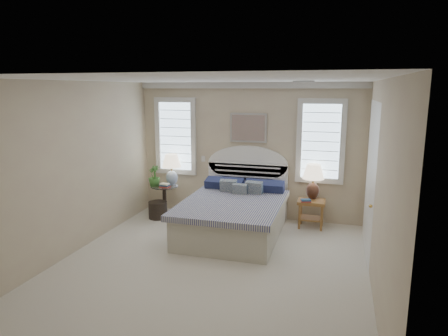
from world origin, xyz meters
TOP-DOWN VIEW (x-y plane):
  - floor at (0.00, 0.00)m, footprint 4.50×5.00m
  - ceiling at (0.00, 0.00)m, footprint 4.50×5.00m
  - wall_back at (0.00, 2.50)m, footprint 4.50×0.02m
  - wall_left at (-2.25, 0.00)m, footprint 0.02×5.00m
  - wall_right at (2.25, 0.00)m, footprint 0.02×5.00m
  - crown_molding at (0.00, 2.46)m, footprint 4.50×0.08m
  - hvac_vent at (1.20, 0.80)m, footprint 0.30×0.20m
  - switch_plate at (-0.95, 2.48)m, footprint 0.08×0.01m
  - window_left at (-1.55, 2.48)m, footprint 0.90×0.06m
  - window_right at (1.40, 2.48)m, footprint 0.90×0.06m
  - painting at (0.00, 2.46)m, footprint 0.74×0.04m
  - closet_door at (2.23, 1.20)m, footprint 0.02×1.80m
  - bed at (0.00, 1.46)m, footprint 1.72×2.28m
  - side_table_left at (-1.65, 2.05)m, footprint 0.56×0.56m
  - nightstand_right at (1.30, 2.15)m, footprint 0.50×0.40m
  - floor_pot at (-1.71, 1.85)m, footprint 0.46×0.46m
  - lamp_left at (-1.54, 2.19)m, footprint 0.43×0.43m
  - lamp_right at (1.30, 2.30)m, footprint 0.43×0.43m
  - potted_plant at (-1.82, 1.95)m, footprint 0.30×0.30m
  - books_left at (-1.58, 1.93)m, footprint 0.19×0.14m
  - books_right at (1.21, 2.01)m, footprint 0.21×0.17m

SIDE VIEW (x-z plane):
  - floor at x=0.00m, z-range -0.01..0.01m
  - floor_pot at x=-1.71m, z-range 0.00..0.34m
  - bed at x=0.00m, z-range -0.35..1.12m
  - nightstand_right at x=1.30m, z-range 0.12..0.65m
  - side_table_left at x=-1.65m, z-range 0.07..0.70m
  - books_right at x=1.21m, z-range 0.53..0.58m
  - books_left at x=-1.58m, z-range 0.63..0.71m
  - potted_plant at x=-1.82m, z-range 0.63..1.05m
  - lamp_right at x=1.30m, z-range 0.60..1.27m
  - lamp_left at x=-1.54m, z-range 0.70..1.34m
  - switch_plate at x=-0.95m, z-range 1.09..1.21m
  - closet_door at x=2.23m, z-range 0.00..2.40m
  - wall_back at x=0.00m, z-range 0.00..2.70m
  - wall_left at x=-2.25m, z-range 0.00..2.70m
  - wall_right at x=2.25m, z-range 0.00..2.70m
  - window_left at x=-1.55m, z-range 0.80..2.40m
  - window_right at x=1.40m, z-range 0.80..2.40m
  - painting at x=0.00m, z-range 1.53..2.11m
  - crown_molding at x=0.00m, z-range 2.58..2.70m
  - hvac_vent at x=1.20m, z-range 2.67..2.69m
  - ceiling at x=0.00m, z-range 2.70..2.71m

